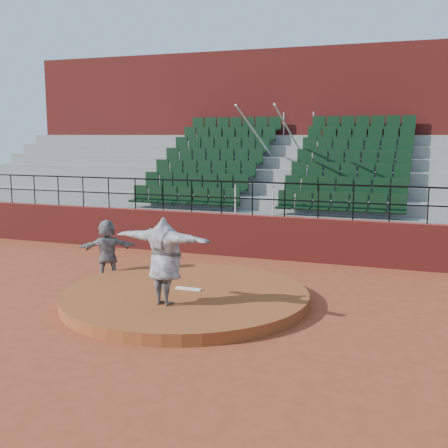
# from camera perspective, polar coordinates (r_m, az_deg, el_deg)

# --- Properties ---
(ground) EXTENTS (90.00, 90.00, 0.00)m
(ground) POSITION_cam_1_polar(r_m,az_deg,el_deg) (12.74, -3.91, -7.91)
(ground) COLOR brown
(ground) RESTS_ON ground
(pitchers_mound) EXTENTS (5.50, 5.50, 0.25)m
(pitchers_mound) POSITION_cam_1_polar(r_m,az_deg,el_deg) (12.70, -3.91, -7.37)
(pitchers_mound) COLOR brown
(pitchers_mound) RESTS_ON ground
(pitching_rubber) EXTENTS (0.60, 0.15, 0.03)m
(pitching_rubber) POSITION_cam_1_polar(r_m,az_deg,el_deg) (12.79, -3.64, -6.59)
(pitching_rubber) COLOR white
(pitching_rubber) RESTS_ON pitchers_mound
(boundary_wall) EXTENTS (24.00, 0.30, 1.30)m
(boundary_wall) POSITION_cam_1_polar(r_m,az_deg,el_deg) (17.15, 2.87, -1.24)
(boundary_wall) COLOR maroon
(boundary_wall) RESTS_ON ground
(wall_railing) EXTENTS (24.04, 0.05, 1.03)m
(wall_railing) POSITION_cam_1_polar(r_m,az_deg,el_deg) (16.95, 2.91, 3.35)
(wall_railing) COLOR black
(wall_railing) RESTS_ON boundary_wall
(seating_deck) EXTENTS (24.00, 5.97, 4.63)m
(seating_deck) POSITION_cam_1_polar(r_m,az_deg,el_deg) (20.50, 5.92, 2.68)
(seating_deck) COLOR gray
(seating_deck) RESTS_ON ground
(press_box_facade) EXTENTS (24.00, 3.00, 7.10)m
(press_box_facade) POSITION_cam_1_polar(r_m,az_deg,el_deg) (24.24, 8.33, 8.58)
(press_box_facade) COLOR maroon
(press_box_facade) RESTS_ON ground
(pitcher) EXTENTS (2.29, 0.88, 1.81)m
(pitcher) POSITION_cam_1_polar(r_m,az_deg,el_deg) (11.55, -6.04, -3.77)
(pitcher) COLOR black
(pitcher) RESTS_ON pitchers_mound
(fielder) EXTENTS (1.49, 1.13, 1.57)m
(fielder) POSITION_cam_1_polar(r_m,az_deg,el_deg) (14.83, -11.76, -2.53)
(fielder) COLOR black
(fielder) RESTS_ON ground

